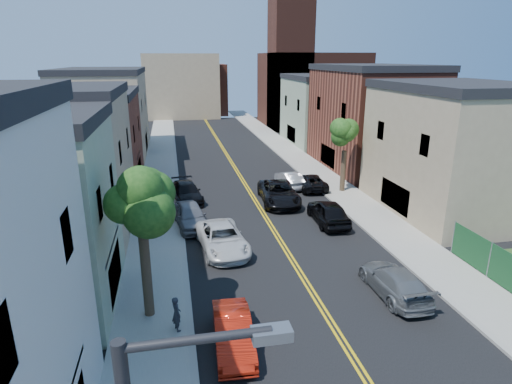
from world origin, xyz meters
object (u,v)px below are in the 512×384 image
grey_car_left (190,216)px  grey_car_right (394,281)px  dark_car_right_far (311,182)px  pedestrian_left (176,314)px  red_sedan (233,333)px  silver_car_right (289,179)px  black_suv_lane (279,193)px  black_car_left (187,192)px  black_car_right (328,212)px  white_pickup (222,239)px

grey_car_left → grey_car_right: 14.38m
dark_car_right_far → pedestrian_left: size_ratio=3.11×
red_sedan → silver_car_right: silver_car_right is taller
silver_car_right → pedestrian_left: 22.43m
silver_car_right → black_suv_lane: bearing=59.2°
silver_car_right → black_car_left: bearing=8.6°
pedestrian_left → black_suv_lane: bearing=-48.9°
black_car_right → white_pickup: bearing=22.4°
black_car_left → silver_car_right: bearing=5.4°
white_pickup → grey_car_left: (-1.70, 4.17, 0.06)m
grey_car_left → dark_car_right_far: size_ratio=1.00×
white_pickup → red_sedan: bearing=-99.9°
black_suv_lane → black_car_left: bearing=168.4°
white_pickup → silver_car_right: bearing=52.3°
dark_car_right_far → pedestrian_left: bearing=61.1°
pedestrian_left → dark_car_right_far: bearing=-53.5°
red_sedan → black_car_left: 19.15m
grey_car_right → dark_car_right_far: grey_car_right is taller
dark_car_right_far → black_car_left: bearing=10.1°
black_car_left → dark_car_right_far: size_ratio=1.05×
white_pickup → grey_car_right: (7.69, -6.71, -0.06)m
white_pickup → black_suv_lane: 9.69m
grey_car_right → silver_car_right: 18.79m
silver_car_right → black_suv_lane: size_ratio=0.72×
grey_car_left → black_car_right: black_car_right is taller
grey_car_right → dark_car_right_far: size_ratio=1.01×
black_car_left → dark_car_right_far: black_car_left is taller
pedestrian_left → grey_car_right: bearing=-105.0°
black_car_right → silver_car_right: bearing=-86.5°
silver_car_right → dark_car_right_far: bearing=146.8°
white_pickup → black_car_right: (7.89, 2.97, 0.07)m
white_pickup → grey_car_right: white_pickup is taller
grey_car_right → black_car_right: (0.19, 9.69, 0.14)m
red_sedan → grey_car_right: grey_car_right is taller
red_sedan → grey_car_right: size_ratio=0.87×
black_car_left → black_car_right: bearing=-43.5°
dark_car_right_far → black_suv_lane: size_ratio=0.80×
red_sedan → pedestrian_left: 2.63m
red_sedan → white_pickup: 9.20m
grey_car_right → dark_car_right_far: (1.61, 17.85, -0.04)m
black_car_right → black_suv_lane: bearing=-63.0°
grey_car_left → dark_car_right_far: grey_car_left is taller
red_sedan → grey_car_right: bearing=19.0°
black_car_right → dark_car_right_far: size_ratio=1.02×
black_car_left → grey_car_right: 19.13m
white_pickup → silver_car_right: (7.60, 12.07, -0.05)m
grey_car_left → black_car_left: grey_car_left is taller
white_pickup → pedestrian_left: pedestrian_left is taller
silver_car_right → pedestrian_left: bearing=57.8°
grey_car_left → black_car_right: (9.59, -1.20, 0.02)m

